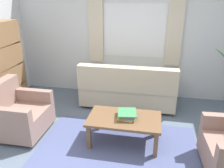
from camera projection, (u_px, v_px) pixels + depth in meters
The scene contains 9 objects.
ground_plane at pixel (116, 153), 3.36m from camera, with size 6.24×6.24×0.00m, color slate.
wall_back at pixel (134, 37), 4.94m from camera, with size 5.32×0.12×2.60m, color silver.
window_with_curtains at pixel (134, 31), 4.81m from camera, with size 1.98×0.07×1.40m.
area_rug at pixel (116, 153), 3.36m from camera, with size 2.39×1.79×0.01m, color #4C5684.
couch at pixel (128, 89), 4.66m from camera, with size 1.90×0.82×0.92m.
armchair_left at pixel (17, 113), 3.75m from camera, with size 0.82×0.84×0.88m.
coffee_table at pixel (124, 121), 3.48m from camera, with size 1.10×0.64×0.44m.
book_stack_on_table at pixel (127, 115), 3.45m from camera, with size 0.32×0.34×0.09m.
bookshelf at pixel (7, 66), 4.42m from camera, with size 0.30×0.94×1.72m.
Camera 1 is at (0.47, -2.70, 2.20)m, focal length 36.61 mm.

